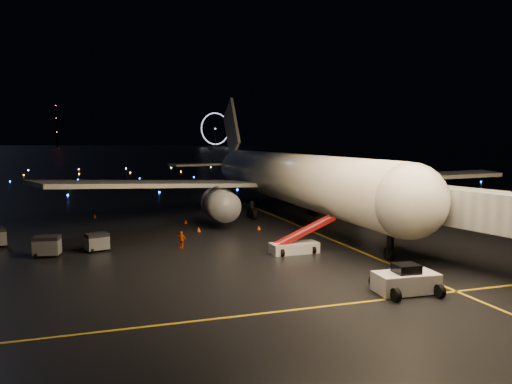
# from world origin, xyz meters

# --- Properties ---
(ground) EXTENTS (2000.00, 2000.00, 0.00)m
(ground) POSITION_xyz_m (0.00, 300.00, 0.00)
(ground) COLOR black
(ground) RESTS_ON ground
(lane_centre) EXTENTS (0.25, 80.00, 0.02)m
(lane_centre) POSITION_xyz_m (12.00, 15.00, 0.01)
(lane_centre) COLOR gold
(lane_centre) RESTS_ON ground
(lane_cross) EXTENTS (60.00, 0.25, 0.02)m
(lane_cross) POSITION_xyz_m (-5.00, -10.00, 0.01)
(lane_cross) COLOR gold
(lane_cross) RESTS_ON ground
(airliner) EXTENTS (64.21, 61.05, 18.07)m
(airliner) POSITION_xyz_m (12.86, 26.95, 9.03)
(airliner) COLOR silver
(airliner) RESTS_ON ground
(pushback_tug) EXTENTS (4.39, 2.51, 2.02)m
(pushback_tug) POSITION_xyz_m (8.46, -9.17, 1.01)
(pushback_tug) COLOR silver
(pushback_tug) RESTS_ON ground
(belt_loader) EXTENTS (6.59, 2.02, 3.16)m
(belt_loader) POSITION_xyz_m (5.83, 4.41, 1.58)
(belt_loader) COLOR silver
(belt_loader) RESTS_ON ground
(crew_c) EXTENTS (1.02, 0.90, 1.65)m
(crew_c) POSITION_xyz_m (-3.73, 9.91, 0.83)
(crew_c) COLOR #F55501
(crew_c) RESTS_ON ground
(safety_cone_0) EXTENTS (0.49, 0.49, 0.51)m
(safety_cone_0) POSITION_xyz_m (6.62, 17.15, 0.25)
(safety_cone_0) COLOR #F8440D
(safety_cone_0) RESTS_ON ground
(safety_cone_1) EXTENTS (0.44, 0.44, 0.50)m
(safety_cone_1) POSITION_xyz_m (-0.80, 24.05, 0.25)
(safety_cone_1) COLOR #F8440D
(safety_cone_1) RESTS_ON ground
(safety_cone_2) EXTENTS (0.56, 0.56, 0.55)m
(safety_cone_2) POSITION_xyz_m (-0.34, 18.12, 0.27)
(safety_cone_2) COLOR #F8440D
(safety_cone_2) RESTS_ON ground
(safety_cone_3) EXTENTS (0.45, 0.45, 0.46)m
(safety_cone_3) POSITION_xyz_m (-11.68, 32.65, 0.23)
(safety_cone_3) COLOR #F8440D
(safety_cone_3) RESTS_ON ground
(ferris_wheel) EXTENTS (49.33, 16.80, 52.00)m
(ferris_wheel) POSITION_xyz_m (170.00, 720.00, 26.00)
(ferris_wheel) COLOR black
(ferris_wheel) RESTS_ON ground
(radio_mast) EXTENTS (1.80, 1.80, 64.00)m
(radio_mast) POSITION_xyz_m (-60.00, 740.00, 32.00)
(radio_mast) COLOR black
(radio_mast) RESTS_ON ground
(taxiway_lights) EXTENTS (164.00, 92.00, 0.36)m
(taxiway_lights) POSITION_xyz_m (0.00, 106.00, 0.18)
(taxiway_lights) COLOR black
(taxiway_lights) RESTS_ON ground
(baggage_cart_0) EXTENTS (2.44, 1.91, 1.87)m
(baggage_cart_0) POSITION_xyz_m (-15.83, 10.09, 0.94)
(baggage_cart_0) COLOR slate
(baggage_cart_0) RESTS_ON ground
(baggage_cart_1) EXTENTS (2.34, 1.98, 1.69)m
(baggage_cart_1) POSITION_xyz_m (-11.53, 10.97, 0.85)
(baggage_cart_1) COLOR slate
(baggage_cart_1) RESTS_ON ground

